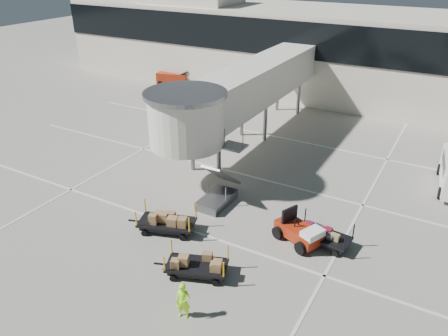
{
  "coord_description": "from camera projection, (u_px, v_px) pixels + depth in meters",
  "views": [
    {
      "loc": [
        9.67,
        -13.6,
        13.17
      ],
      "look_at": [
        -1.34,
        5.75,
        2.0
      ],
      "focal_mm": 35.0,
      "sensor_mm": 36.0,
      "label": 1
    }
  ],
  "objects": [
    {
      "name": "baggage_tug",
      "position": [
        300.0,
        232.0,
        21.71
      ],
      "size": [
        2.71,
        2.32,
        1.6
      ],
      "rotation": [
        0.0,
        0.0,
        -0.41
      ],
      "color": "maroon",
      "rests_on": "ground"
    },
    {
      "name": "jet_bridge",
      "position": [
        238.0,
        93.0,
        30.11
      ],
      "size": [
        5.7,
        20.4,
        6.03
      ],
      "color": "silver",
      "rests_on": "ground"
    },
    {
      "name": "ground_worker",
      "position": [
        183.0,
        301.0,
        17.12
      ],
      "size": [
        0.68,
        0.56,
        1.62
      ],
      "primitive_type": "imported",
      "rotation": [
        0.0,
        0.0,
        0.33
      ],
      "color": "#95EB18",
      "rests_on": "ground"
    },
    {
      "name": "lane_markings",
      "position": [
        260.0,
        176.0,
        28.29
      ],
      "size": [
        40.0,
        30.0,
        0.02
      ],
      "color": "silver",
      "rests_on": "ground"
    },
    {
      "name": "belt_loader",
      "position": [
        173.0,
        79.0,
        47.06
      ],
      "size": [
        3.84,
        2.2,
        1.75
      ],
      "rotation": [
        0.0,
        0.0,
        0.25
      ],
      "color": "maroon",
      "rests_on": "ground"
    },
    {
      "name": "box_cart_near",
      "position": [
        195.0,
        265.0,
        19.55
      ],
      "size": [
        3.41,
        2.24,
        1.32
      ],
      "rotation": [
        0.0,
        0.0,
        0.36
      ],
      "color": "black",
      "rests_on": "ground"
    },
    {
      "name": "suitcase_cart",
      "position": [
        323.0,
        236.0,
        21.62
      ],
      "size": [
        3.35,
        1.58,
        1.29
      ],
      "rotation": [
        0.0,
        0.0,
        -0.09
      ],
      "color": "black",
      "rests_on": "ground"
    },
    {
      "name": "ground",
      "position": [
        189.0,
        259.0,
        20.74
      ],
      "size": [
        140.0,
        140.0,
        0.0
      ],
      "primitive_type": "plane",
      "color": "#A09A8F",
      "rests_on": "ground"
    },
    {
      "name": "terminal",
      "position": [
        356.0,
        54.0,
        42.32
      ],
      "size": [
        64.0,
        12.11,
        15.2
      ],
      "color": "beige",
      "rests_on": "ground"
    },
    {
      "name": "box_cart_far",
      "position": [
        165.0,
        222.0,
        22.56
      ],
      "size": [
        3.63,
        2.28,
        1.4
      ],
      "rotation": [
        0.0,
        0.0,
        0.32
      ],
      "color": "black",
      "rests_on": "ground"
    }
  ]
}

